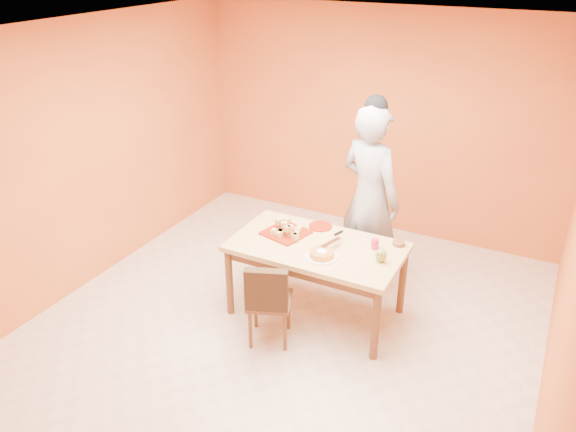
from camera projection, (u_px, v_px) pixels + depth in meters
The scene contains 17 objects.
floor at pixel (282, 330), 5.32m from camera, with size 5.00×5.00×0.00m, color beige.
ceiling at pixel (280, 33), 4.13m from camera, with size 5.00×5.00×0.00m, color white.
wall_back at pixel (379, 123), 6.72m from camera, with size 4.50×4.50×0.00m, color orange.
wall_left at pixel (84, 158), 5.65m from camera, with size 5.00×5.00×0.00m, color orange.
wall_right at pixel (575, 263), 3.80m from camera, with size 5.00×5.00×0.00m, color orange.
dining_table at pixel (317, 254), 5.28m from camera, with size 1.60×0.90×0.76m.
dining_chair at pixel (268, 299), 5.00m from camera, with size 0.51×0.57×0.85m.
pastry_pile at pixel (286, 226), 5.41m from camera, with size 0.34×0.34×0.11m, color tan, non-canonical shape.
person at pixel (370, 199), 5.65m from camera, with size 0.71×0.47×1.96m, color gray.
pastry_platter at pixel (286, 233), 5.44m from camera, with size 0.38×0.38×0.02m, color maroon.
red_dinner_plate at pixel (320, 226), 5.56m from camera, with size 0.23×0.23×0.01m, color maroon.
white_cake_plate at pixel (322, 257), 5.03m from camera, with size 0.28×0.28×0.01m, color white.
sponge_cake at pixel (322, 254), 5.01m from camera, with size 0.22×0.22×0.05m, color gold.
cake_server at pixel (331, 242), 5.14m from camera, with size 0.05×0.25×0.01m, color silver.
egg_ornament at pixel (381, 255), 4.94m from camera, with size 0.10×0.08×0.13m, color olive.
magenta_glass at pixel (375, 244), 5.16m from camera, with size 0.07×0.07×0.10m, color #BF1C5F.
checker_tin at pixel (399, 244), 5.23m from camera, with size 0.11×0.11×0.03m, color #381F0F.
Camera 1 is at (2.01, -3.80, 3.31)m, focal length 35.00 mm.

